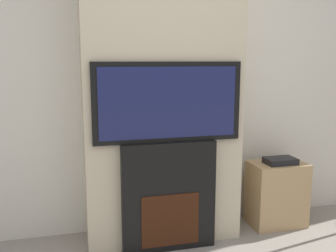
{
  "coord_description": "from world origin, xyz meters",
  "views": [
    {
      "loc": [
        -0.65,
        -0.94,
        1.39
      ],
      "look_at": [
        0.0,
        1.59,
        0.93
      ],
      "focal_mm": 40.0,
      "sensor_mm": 36.0,
      "label": 1
    }
  ],
  "objects": [
    {
      "name": "chimney_breast",
      "position": [
        0.0,
        1.8,
        1.35
      ],
      "size": [
        1.17,
        0.41,
        2.7
      ],
      "color": "beige",
      "rests_on": "ground_plane"
    },
    {
      "name": "television",
      "position": [
        0.0,
        1.59,
        1.1
      ],
      "size": [
        1.06,
        0.07,
        0.57
      ],
      "color": "black",
      "rests_on": "fireplace"
    },
    {
      "name": "wall_back",
      "position": [
        0.0,
        2.03,
        1.35
      ],
      "size": [
        6.0,
        0.06,
        2.7
      ],
      "color": "silver",
      "rests_on": "ground_plane"
    },
    {
      "name": "media_stand",
      "position": [
        0.99,
        1.75,
        0.28
      ],
      "size": [
        0.46,
        0.3,
        0.59
      ],
      "color": "tan",
      "rests_on": "ground_plane"
    },
    {
      "name": "fireplace",
      "position": [
        0.0,
        1.59,
        0.4
      ],
      "size": [
        0.69,
        0.15,
        0.81
      ],
      "color": "black",
      "rests_on": "ground_plane"
    }
  ]
}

